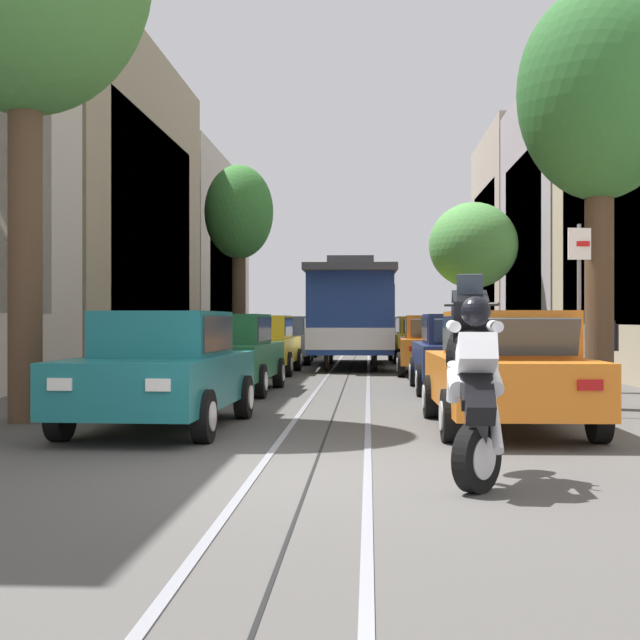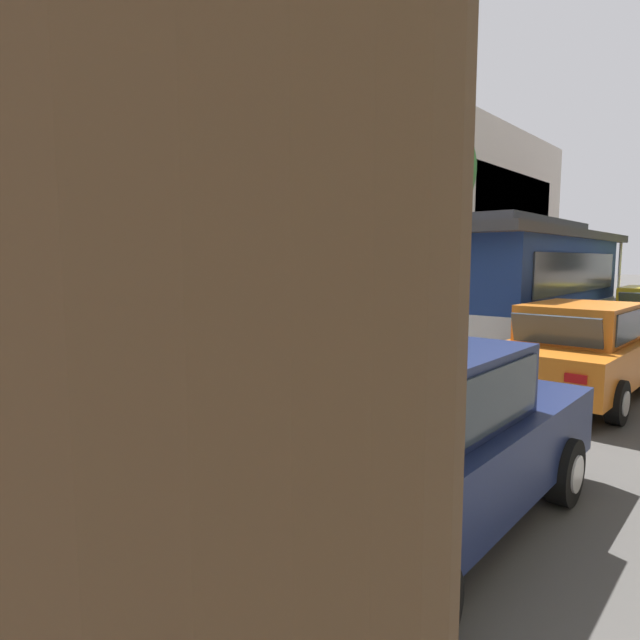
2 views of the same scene
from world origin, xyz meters
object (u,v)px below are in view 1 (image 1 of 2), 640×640
street_tree_kerb_left_second (239,216)px  parked_car_orange_near_right (506,370)px  parked_car_navy_second_right (461,352)px  parked_car_yellow_fourth_right (419,339)px  street_tree_kerb_right_near (599,100)px  parked_car_teal_near_left (162,369)px  parked_car_yellow_mid_left (261,344)px  parked_car_white_fifth_left (295,336)px  motorcycle_with_rider (473,374)px  parked_car_orange_mid_right (434,345)px  street_tree_kerb_right_second (473,246)px  parked_car_brown_fifth_right (410,336)px  parked_car_maroon_sixth_right (405,334)px  parked_car_green_second_left (227,353)px  pedestrian_on_left_pavement (605,345)px  cable_car_trolley (351,313)px  street_sign_post (579,298)px  parked_car_grey_fourth_left (283,340)px

street_tree_kerb_left_second → parked_car_orange_near_right: bearing=-71.3°
parked_car_navy_second_right → parked_car_yellow_fourth_right: bearing=90.7°
street_tree_kerb_right_near → parked_car_teal_near_left: bearing=-155.5°
parked_car_yellow_mid_left → parked_car_orange_near_right: 13.20m
parked_car_white_fifth_left → motorcycle_with_rider: bearing=-82.1°
parked_car_navy_second_right → parked_car_orange_mid_right: size_ratio=0.99×
parked_car_navy_second_right → parked_car_yellow_fourth_right: size_ratio=0.99×
parked_car_orange_near_right → street_tree_kerb_right_second: 19.81m
street_tree_kerb_right_second → street_tree_kerb_right_near: bearing=-89.5°
parked_car_orange_mid_right → parked_car_brown_fifth_right: bearing=90.1°
parked_car_yellow_mid_left → street_tree_kerb_right_near: 12.36m
parked_car_navy_second_right → parked_car_maroon_sixth_right: size_ratio=0.99×
parked_car_green_second_left → pedestrian_on_left_pavement: size_ratio=2.62×
parked_car_teal_near_left → parked_car_white_fifth_left: same height
parked_car_white_fifth_left → parked_car_brown_fifth_right: 4.95m
street_tree_kerb_right_second → cable_car_trolley: (-4.18, -3.49, -2.38)m
parked_car_green_second_left → street_sign_post: (6.04, -4.25, 1.00)m
parked_car_white_fifth_left → street_tree_kerb_left_second: (-1.51, -5.29, 4.24)m
parked_car_navy_second_right → street_sign_post: size_ratio=1.50×
parked_car_orange_mid_right → motorcycle_with_rider: (-0.82, -16.21, 0.19)m
parked_car_teal_near_left → cable_car_trolley: 16.27m
parked_car_teal_near_left → motorcycle_with_rider: 5.42m
parked_car_yellow_mid_left → parked_car_orange_mid_right: size_ratio=1.00×
parked_car_orange_near_right → parked_car_navy_second_right: 6.39m
parked_car_brown_fifth_right → street_tree_kerb_left_second: (-6.20, -6.86, 4.24)m
parked_car_navy_second_right → street_tree_kerb_right_near: bearing=-61.9°
parked_car_orange_mid_right → street_tree_kerb_right_second: size_ratio=0.79×
motorcycle_with_rider → pedestrian_on_left_pavement: motorcycle_with_rider is taller
parked_car_grey_fourth_left → street_tree_kerb_left_second: (-1.58, 0.70, 4.24)m
parked_car_white_fifth_left → motorcycle_with_rider: 28.30m
parked_car_orange_near_right → parked_car_orange_mid_right: (-0.08, 12.13, 0.00)m
parked_car_teal_near_left → parked_car_maroon_sixth_right: bearing=81.8°
parked_car_teal_near_left → parked_car_orange_mid_right: size_ratio=1.00×
parked_car_grey_fourth_left → parked_car_brown_fifth_right: (4.62, 7.56, 0.00)m
parked_car_yellow_fourth_right → cable_car_trolley: 3.95m
parked_car_teal_near_left → parked_car_brown_fifth_right: (4.51, 25.65, 0.00)m
parked_car_orange_mid_right → street_tree_kerb_right_near: size_ratio=0.63×
parked_car_yellow_fourth_right → pedestrian_on_left_pavement: 13.14m
street_tree_kerb_right_second → cable_car_trolley: street_tree_kerb_right_second is taller
parked_car_orange_near_right → street_tree_kerb_right_second: size_ratio=0.79×
parked_car_maroon_sixth_right → parked_car_grey_fourth_left: bearing=-108.9°
parked_car_orange_near_right → parked_car_orange_mid_right: 12.13m
parked_car_brown_fifth_right → street_sign_post: 23.90m
parked_car_green_second_left → parked_car_navy_second_right: bearing=5.4°
parked_car_maroon_sixth_right → parked_car_navy_second_right: bearing=-89.7°
parked_car_brown_fifth_right → cable_car_trolley: bearing=-103.4°
motorcycle_with_rider → street_sign_post: (2.26, 5.77, 0.81)m
parked_car_orange_near_right → street_tree_kerb_left_second: street_tree_kerb_left_second is taller
parked_car_teal_near_left → parked_car_navy_second_right: 8.02m
street_tree_kerb_right_second → street_sign_post: street_tree_kerb_right_second is taller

